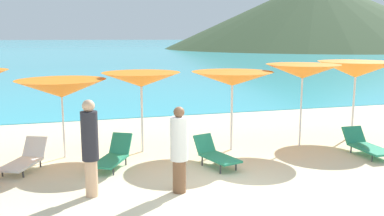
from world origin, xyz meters
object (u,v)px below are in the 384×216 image
beachgoer_2 (179,148)px  umbrella_4 (303,72)px  lounge_chair_5 (113,155)px  beachgoer_1 (90,145)px  umbrella_1 (61,89)px  umbrella_3 (232,79)px  lounge_chair_6 (25,159)px  lounge_chair_3 (215,154)px  umbrella_5 (356,70)px  umbrella_2 (141,80)px  lounge_chair_2 (366,145)px

beachgoer_2 → umbrella_4: bearing=-113.4°
lounge_chair_5 → beachgoer_1: 1.97m
umbrella_1 → umbrella_3: (4.40, -0.50, 0.17)m
umbrella_4 → lounge_chair_6: size_ratio=1.57×
umbrella_3 → lounge_chair_3: (-0.92, -1.29, -1.65)m
umbrella_5 → beachgoer_1: (-8.03, -2.77, -1.06)m
umbrella_3 → umbrella_5: 4.20m
umbrella_2 → umbrella_5: 6.56m
umbrella_4 → umbrella_5: size_ratio=0.95×
umbrella_3 → lounge_chair_5: 3.73m
umbrella_4 → beachgoer_1: (-5.86, -2.20, -1.10)m
umbrella_4 → lounge_chair_5: size_ratio=1.57×
lounge_chair_3 → beachgoer_2: 1.94m
umbrella_3 → umbrella_4: umbrella_4 is taller
umbrella_5 → lounge_chair_2: umbrella_5 is taller
umbrella_4 → lounge_chair_3: (-2.93, -1.11, -1.81)m
umbrella_1 → lounge_chair_5: size_ratio=1.61×
lounge_chair_2 → beachgoer_2: beachgoer_2 is taller
beachgoer_1 → beachgoer_2: (1.69, -0.27, -0.11)m
lounge_chair_6 → lounge_chair_2: bearing=16.8°
lounge_chair_3 → umbrella_5: bearing=1.6°
umbrella_2 → lounge_chair_2: bearing=-18.9°
umbrella_5 → beachgoer_1: bearing=-161.0°
lounge_chair_5 → beachgoer_2: (1.11, -1.99, 0.63)m
lounge_chair_2 → lounge_chair_5: bearing=174.3°
umbrella_2 → lounge_chair_6: (-2.89, -0.75, -1.70)m
umbrella_2 → lounge_chair_6: bearing=-165.4°
umbrella_1 → beachgoer_2: umbrella_1 is taller
lounge_chair_3 → lounge_chair_5: 2.43m
lounge_chair_2 → lounge_chair_3: lounge_chair_3 is taller
umbrella_1 → umbrella_2: 2.03m
umbrella_1 → beachgoer_2: size_ratio=1.37×
umbrella_3 → beachgoer_2: bearing=-129.1°
umbrella_2 → beachgoer_1: umbrella_2 is taller
umbrella_1 → umbrella_2: (2.02, -0.01, 0.17)m
umbrella_2 → lounge_chair_3: bearing=-50.7°
umbrella_4 → lounge_chair_3: 3.62m
umbrella_4 → beachgoer_2: umbrella_4 is taller
umbrella_2 → beachgoer_2: umbrella_2 is taller
lounge_chair_5 → umbrella_1: bearing=163.0°
beachgoer_2 → umbrella_3: bearing=-93.1°
umbrella_1 → umbrella_3: 4.43m
umbrella_3 → lounge_chair_2: (3.24, -1.44, -1.70)m
lounge_chair_3 → lounge_chair_6: lounge_chair_3 is taller
lounge_chair_6 → beachgoer_1: size_ratio=0.78×
lounge_chair_5 → lounge_chair_6: lounge_chair_5 is taller
umbrella_4 → umbrella_5: 2.24m
umbrella_2 → lounge_chair_5: bearing=-127.6°
umbrella_4 → lounge_chair_6: bearing=-179.4°
umbrella_5 → lounge_chair_3: size_ratio=1.72×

